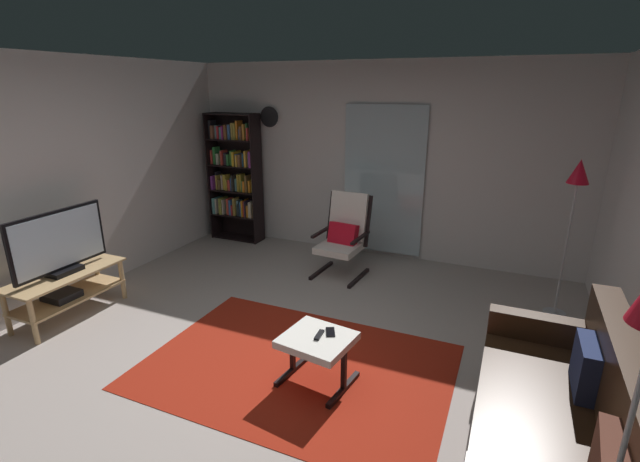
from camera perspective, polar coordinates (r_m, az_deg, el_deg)
ground_plane at (r=4.12m, az=-5.63°, el=-15.66°), size 7.02×7.02×0.00m
wall_back at (r=6.20m, az=7.24°, el=8.73°), size 5.60×0.06×2.60m
wall_left at (r=5.42m, az=-32.02°, el=4.83°), size 0.06×6.00×2.60m
glass_door_panel at (r=6.15m, az=8.00°, el=6.26°), size 1.10×0.01×2.00m
area_rug at (r=4.00m, az=-2.95°, el=-16.71°), size 2.54×1.78×0.01m
tv_stand at (r=5.29m, az=-29.43°, el=-6.31°), size 0.48×1.13×0.47m
television at (r=5.14m, az=-30.10°, el=-1.41°), size 0.20×1.01×0.65m
bookshelf_near_tv at (r=6.93m, az=-10.65°, el=6.98°), size 0.79×0.30×1.90m
leather_sofa at (r=3.31m, az=28.22°, el=-20.74°), size 0.85×1.82×0.90m
lounge_armchair at (r=5.59m, az=3.04°, el=-0.23°), size 0.61×0.69×1.02m
ottoman at (r=3.64m, az=-0.35°, el=-14.19°), size 0.58×0.55×0.41m
tv_remote at (r=3.60m, az=-0.10°, el=-13.02°), size 0.05×0.15×0.02m
cell_phone at (r=3.65m, az=1.33°, el=-12.66°), size 0.12×0.16×0.01m
floor_lamp_by_shelf at (r=4.97m, az=29.67°, el=4.44°), size 0.22×0.22×1.62m
wall_clock at (r=6.70m, az=-6.42°, el=14.17°), size 0.29×0.03×0.29m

